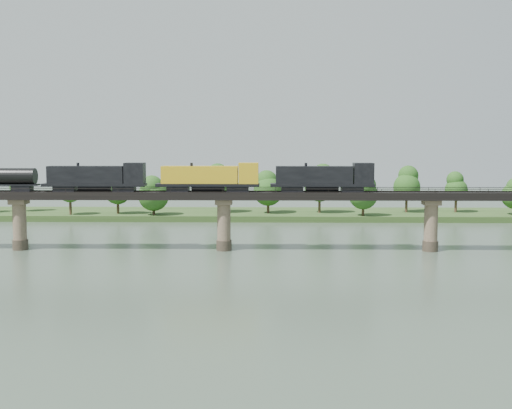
{
  "coord_description": "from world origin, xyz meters",
  "views": [
    {
      "loc": [
        8.75,
        -93.25,
        21.18
      ],
      "look_at": [
        6.24,
        30.0,
        9.0
      ],
      "focal_mm": 45.0,
      "sensor_mm": 36.0,
      "label": 1
    }
  ],
  "objects": [
    {
      "name": "far_treeline",
      "position": [
        -8.21,
        80.52,
        8.83
      ],
      "size": [
        289.06,
        17.54,
        13.6
      ],
      "color": "#382619",
      "rests_on": "far_bank"
    },
    {
      "name": "bridge_superstructure",
      "position": [
        0.0,
        30.0,
        11.79
      ],
      "size": [
        220.0,
        4.9,
        0.75
      ],
      "color": "black",
      "rests_on": "bridge"
    },
    {
      "name": "ground",
      "position": [
        0.0,
        0.0,
        0.0
      ],
      "size": [
        400.0,
        400.0,
        0.0
      ],
      "primitive_type": "plane",
      "color": "#364538",
      "rests_on": "ground"
    },
    {
      "name": "bridge",
      "position": [
        0.0,
        30.0,
        5.46
      ],
      "size": [
        236.0,
        30.0,
        11.5
      ],
      "color": "#473A2D",
      "rests_on": "ground"
    },
    {
      "name": "freight_train",
      "position": [
        -10.21,
        30.0,
        14.15
      ],
      "size": [
        80.73,
        3.15,
        5.56
      ],
      "color": "black",
      "rests_on": "bridge"
    },
    {
      "name": "far_bank",
      "position": [
        0.0,
        85.0,
        0.8
      ],
      "size": [
        300.0,
        24.0,
        1.6
      ],
      "primitive_type": "cube",
      "color": "#2A451B",
      "rests_on": "ground"
    }
  ]
}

